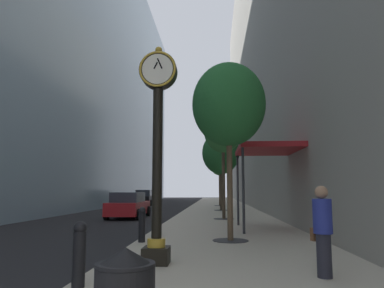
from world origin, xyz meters
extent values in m
plane|color=black|center=(0.00, 27.00, 0.00)|extent=(110.00, 110.00, 0.00)
cube|color=#BCB29E|center=(2.89, 30.00, 0.07)|extent=(5.78, 80.00, 0.14)
cube|color=#849EB2|center=(-12.35, 30.00, 15.37)|extent=(9.00, 80.00, 30.73)
cube|color=gray|center=(10.28, 30.00, 15.94)|extent=(9.00, 80.00, 31.88)
cube|color=black|center=(1.19, 5.86, 0.32)|extent=(0.55, 0.55, 0.35)
cylinder|color=gold|center=(1.19, 5.86, 0.58)|extent=(0.39, 0.38, 0.18)
cylinder|color=black|center=(1.19, 5.86, 2.30)|extent=(0.22, 0.22, 3.26)
cylinder|color=black|center=(1.19, 5.86, 4.35)|extent=(0.84, 0.28, 0.84)
torus|color=gold|center=(1.19, 5.71, 4.35)|extent=(0.82, 0.05, 0.82)
cylinder|color=silver|center=(1.19, 5.71, 4.35)|extent=(0.69, 0.01, 0.69)
cylinder|color=silver|center=(1.19, 6.01, 4.35)|extent=(0.69, 0.01, 0.69)
sphere|color=gold|center=(1.19, 5.86, 4.84)|extent=(0.16, 0.16, 0.16)
cube|color=black|center=(1.15, 5.70, 4.42)|extent=(0.10, 0.01, 0.16)
cube|color=black|center=(1.24, 5.70, 4.47)|extent=(0.13, 0.01, 0.25)
cylinder|color=black|center=(0.24, 3.96, 0.58)|extent=(0.21, 0.21, 0.87)
sphere|color=black|center=(0.24, 3.96, 1.07)|extent=(0.22, 0.22, 0.22)
cylinder|color=black|center=(0.24, 9.00, 0.58)|extent=(0.21, 0.21, 0.87)
sphere|color=black|center=(0.24, 9.00, 1.07)|extent=(0.22, 0.22, 0.22)
cylinder|color=black|center=(0.24, 11.53, 0.58)|extent=(0.21, 0.21, 0.87)
sphere|color=black|center=(0.24, 11.53, 1.07)|extent=(0.22, 0.22, 0.22)
cylinder|color=#333335|center=(2.90, 9.47, 0.15)|extent=(1.10, 1.10, 0.02)
cylinder|color=brown|center=(2.90, 9.47, 1.84)|extent=(0.18, 0.18, 3.40)
ellipsoid|color=#23602D|center=(2.90, 9.47, 4.42)|extent=(2.35, 2.35, 2.70)
cylinder|color=#333335|center=(2.90, 17.88, 0.15)|extent=(1.10, 1.10, 0.02)
cylinder|color=#4C3D2D|center=(2.90, 17.88, 2.15)|extent=(0.18, 0.18, 4.01)
ellipsoid|color=#387F3D|center=(2.90, 17.88, 4.94)|extent=(2.12, 2.12, 2.43)
cylinder|color=#333335|center=(2.90, 26.29, 0.15)|extent=(1.10, 1.10, 0.02)
cylinder|color=#4C3D2D|center=(2.90, 26.29, 1.82)|extent=(0.18, 0.18, 3.35)
ellipsoid|color=#23602D|center=(2.90, 26.29, 4.58)|extent=(2.91, 2.91, 3.35)
cylinder|color=#333335|center=(2.90, 34.70, 0.15)|extent=(1.10, 1.10, 0.02)
cylinder|color=brown|center=(2.90, 34.70, 1.85)|extent=(0.18, 0.18, 3.43)
ellipsoid|color=#428438|center=(2.90, 34.70, 4.32)|extent=(2.01, 2.01, 2.32)
cone|color=black|center=(1.66, 1.26, 1.11)|extent=(0.53, 0.53, 0.16)
cylinder|color=#23232D|center=(4.38, 4.86, 0.52)|extent=(0.32, 0.32, 0.77)
cylinder|color=navy|center=(4.38, 4.86, 1.22)|extent=(0.42, 0.42, 0.62)
sphere|color=#9E7556|center=(4.38, 4.86, 1.65)|extent=(0.24, 0.24, 0.24)
cube|color=brown|center=(4.32, 5.07, 0.87)|extent=(0.23, 0.17, 0.24)
cube|color=maroon|center=(4.58, 12.89, 3.34)|extent=(2.40, 3.60, 0.20)
cylinder|color=#333338|center=(3.46, 11.29, 1.74)|extent=(0.10, 0.10, 3.20)
cylinder|color=#333338|center=(3.46, 14.49, 1.74)|extent=(0.10, 0.10, 3.20)
cube|color=#AD191E|center=(-2.84, 20.09, 0.59)|extent=(1.84, 4.57, 0.74)
cube|color=#282D38|center=(-2.84, 19.86, 1.25)|extent=(1.61, 2.56, 0.61)
cylinder|color=black|center=(-3.75, 21.64, 0.32)|extent=(0.22, 0.64, 0.64)
cylinder|color=black|center=(-1.93, 21.64, 0.32)|extent=(0.22, 0.64, 0.64)
cylinder|color=black|center=(-3.74, 18.54, 0.32)|extent=(0.22, 0.64, 0.64)
cylinder|color=black|center=(-1.92, 18.54, 0.32)|extent=(0.22, 0.64, 0.64)
cube|color=black|center=(-5.28, 38.01, 0.63)|extent=(1.91, 4.46, 0.82)
cube|color=#282D38|center=(-5.28, 37.79, 1.36)|extent=(1.64, 2.52, 0.67)
cylinder|color=black|center=(-6.11, 39.53, 0.32)|extent=(0.24, 0.65, 0.64)
cylinder|color=black|center=(-4.34, 39.47, 0.32)|extent=(0.24, 0.65, 0.64)
cylinder|color=black|center=(-6.21, 36.54, 0.32)|extent=(0.24, 0.65, 0.64)
cylinder|color=black|center=(-4.44, 36.48, 0.32)|extent=(0.24, 0.65, 0.64)
camera|label=1|loc=(2.44, -1.92, 1.69)|focal=33.77mm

